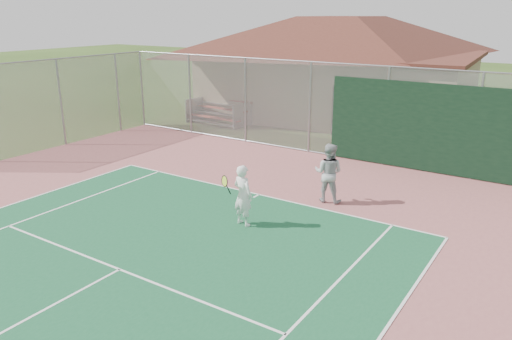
% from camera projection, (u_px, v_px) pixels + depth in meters
% --- Properties ---
extents(back_fence, '(20.08, 0.11, 3.53)m').
position_uv_depth(back_fence, '(388.00, 120.00, 17.49)').
color(back_fence, gray).
rests_on(back_fence, ground).
extents(side_fence_left, '(0.08, 9.00, 3.50)m').
position_uv_depth(side_fence_left, '(61.00, 103.00, 20.23)').
color(side_fence_left, gray).
rests_on(side_fence_left, ground).
extents(clubhouse, '(14.57, 10.28, 6.01)m').
position_uv_depth(clubhouse, '(340.00, 57.00, 25.69)').
color(clubhouse, tan).
rests_on(clubhouse, ground).
extents(bleachers, '(3.12, 1.98, 1.14)m').
position_uv_depth(bleachers, '(221.00, 111.00, 24.57)').
color(bleachers, '#A03525').
rests_on(bleachers, ground).
extents(player_white_front, '(0.84, 0.65, 1.60)m').
position_uv_depth(player_white_front, '(243.00, 196.00, 12.68)').
color(player_white_front, white).
rests_on(player_white_front, ground).
extents(player_grey_back, '(0.93, 0.78, 1.72)m').
position_uv_depth(player_grey_back, '(328.00, 173.00, 14.27)').
color(player_grey_back, '#A3A6A8').
rests_on(player_grey_back, ground).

